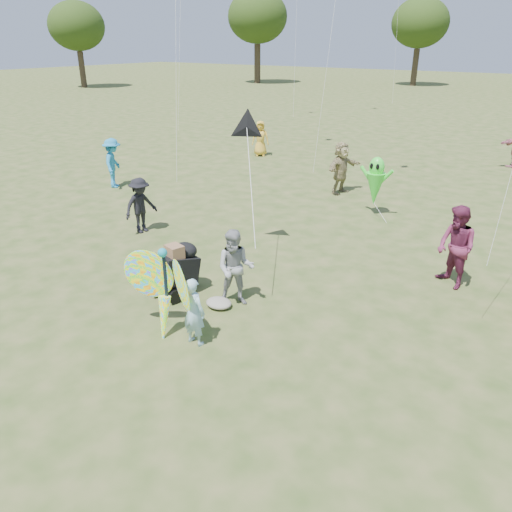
{
  "coord_description": "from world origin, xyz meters",
  "views": [
    {
      "loc": [
        4.63,
        -5.5,
        4.83
      ],
      "look_at": [
        -0.2,
        1.5,
        1.1
      ],
      "focal_mm": 35.0,
      "sensor_mm": 36.0,
      "label": 1
    }
  ],
  "objects_px": {
    "crowd_d": "(341,168)",
    "jogging_stroller": "(179,266)",
    "butterfly_kite": "(164,292)",
    "crowd_b": "(141,205)",
    "child_girl": "(194,312)",
    "alien_kite": "(375,183)",
    "adult_man": "(235,268)",
    "crowd_g": "(260,138)",
    "crowd_i": "(113,163)",
    "crowd_e": "(456,247)"
  },
  "relations": [
    {
      "from": "child_girl",
      "to": "butterfly_kite",
      "type": "bearing_deg",
      "value": 3.34
    },
    {
      "from": "crowd_b",
      "to": "crowd_d",
      "type": "distance_m",
      "value": 6.98
    },
    {
      "from": "butterfly_kite",
      "to": "alien_kite",
      "type": "xyz_separation_m",
      "value": [
        0.48,
        8.16,
        0.14
      ]
    },
    {
      "from": "crowd_d",
      "to": "jogging_stroller",
      "type": "distance_m",
      "value": 8.49
    },
    {
      "from": "crowd_i",
      "to": "alien_kite",
      "type": "xyz_separation_m",
      "value": [
        8.67,
        2.24,
        0.12
      ]
    },
    {
      "from": "crowd_b",
      "to": "crowd_d",
      "type": "height_order",
      "value": "crowd_d"
    },
    {
      "from": "crowd_b",
      "to": "crowd_g",
      "type": "relative_size",
      "value": 0.98
    },
    {
      "from": "child_girl",
      "to": "butterfly_kite",
      "type": "height_order",
      "value": "butterfly_kite"
    },
    {
      "from": "crowd_b",
      "to": "crowd_e",
      "type": "height_order",
      "value": "crowd_e"
    },
    {
      "from": "child_girl",
      "to": "alien_kite",
      "type": "height_order",
      "value": "alien_kite"
    },
    {
      "from": "crowd_i",
      "to": "alien_kite",
      "type": "height_order",
      "value": "alien_kite"
    },
    {
      "from": "crowd_b",
      "to": "crowd_g",
      "type": "distance_m",
      "value": 10.09
    },
    {
      "from": "jogging_stroller",
      "to": "crowd_g",
      "type": "bearing_deg",
      "value": 132.01
    },
    {
      "from": "crowd_b",
      "to": "crowd_d",
      "type": "bearing_deg",
      "value": -14.75
    },
    {
      "from": "alien_kite",
      "to": "crowd_d",
      "type": "bearing_deg",
      "value": 139.27
    },
    {
      "from": "crowd_b",
      "to": "crowd_d",
      "type": "relative_size",
      "value": 0.87
    },
    {
      "from": "child_girl",
      "to": "crowd_e",
      "type": "xyz_separation_m",
      "value": [
        3.02,
        4.73,
        0.26
      ]
    },
    {
      "from": "adult_man",
      "to": "crowd_e",
      "type": "height_order",
      "value": "crowd_e"
    },
    {
      "from": "jogging_stroller",
      "to": "butterfly_kite",
      "type": "height_order",
      "value": "butterfly_kite"
    },
    {
      "from": "crowd_e",
      "to": "jogging_stroller",
      "type": "distance_m",
      "value": 5.69
    },
    {
      "from": "crowd_d",
      "to": "crowd_e",
      "type": "relative_size",
      "value": 0.98
    },
    {
      "from": "child_girl",
      "to": "crowd_g",
      "type": "distance_m",
      "value": 14.98
    },
    {
      "from": "adult_man",
      "to": "crowd_d",
      "type": "xyz_separation_m",
      "value": [
        -1.71,
        8.18,
        0.09
      ]
    },
    {
      "from": "adult_man",
      "to": "crowd_d",
      "type": "height_order",
      "value": "crowd_d"
    },
    {
      "from": "crowd_b",
      "to": "crowd_g",
      "type": "xyz_separation_m",
      "value": [
        -2.74,
        9.71,
        0.02
      ]
    },
    {
      "from": "adult_man",
      "to": "jogging_stroller",
      "type": "height_order",
      "value": "adult_man"
    },
    {
      "from": "child_girl",
      "to": "crowd_g",
      "type": "relative_size",
      "value": 0.81
    },
    {
      "from": "crowd_g",
      "to": "crowd_e",
      "type": "bearing_deg",
      "value": -71.88
    },
    {
      "from": "butterfly_kite",
      "to": "crowd_b",
      "type": "bearing_deg",
      "value": 140.99
    },
    {
      "from": "crowd_i",
      "to": "jogging_stroller",
      "type": "distance_m",
      "value": 8.7
    },
    {
      "from": "jogging_stroller",
      "to": "crowd_e",
      "type": "bearing_deg",
      "value": 53.11
    },
    {
      "from": "crowd_e",
      "to": "crowd_b",
      "type": "bearing_deg",
      "value": -132.25
    },
    {
      "from": "crowd_d",
      "to": "crowd_g",
      "type": "height_order",
      "value": "crowd_d"
    },
    {
      "from": "crowd_b",
      "to": "alien_kite",
      "type": "distance_m",
      "value": 6.67
    },
    {
      "from": "child_girl",
      "to": "crowd_b",
      "type": "height_order",
      "value": "crowd_b"
    },
    {
      "from": "butterfly_kite",
      "to": "crowd_i",
      "type": "bearing_deg",
      "value": 144.1
    },
    {
      "from": "crowd_g",
      "to": "alien_kite",
      "type": "distance_m",
      "value": 8.8
    },
    {
      "from": "crowd_e",
      "to": "crowd_d",
      "type": "bearing_deg",
      "value": 172.21
    },
    {
      "from": "adult_man",
      "to": "crowd_g",
      "type": "distance_m",
      "value": 13.54
    },
    {
      "from": "crowd_b",
      "to": "crowd_e",
      "type": "bearing_deg",
      "value": -70.92
    },
    {
      "from": "crowd_b",
      "to": "crowd_e",
      "type": "relative_size",
      "value": 0.85
    },
    {
      "from": "crowd_i",
      "to": "crowd_e",
      "type": "bearing_deg",
      "value": -131.85
    },
    {
      "from": "adult_man",
      "to": "crowd_g",
      "type": "bearing_deg",
      "value": 92.98
    },
    {
      "from": "jogging_stroller",
      "to": "alien_kite",
      "type": "distance_m",
      "value": 7.03
    },
    {
      "from": "child_girl",
      "to": "crowd_b",
      "type": "xyz_separation_m",
      "value": [
        -4.72,
        3.28,
        0.13
      ]
    },
    {
      "from": "child_girl",
      "to": "alien_kite",
      "type": "xyz_separation_m",
      "value": [
        -0.13,
        8.12,
        0.35
      ]
    },
    {
      "from": "crowd_i",
      "to": "crowd_b",
      "type": "bearing_deg",
      "value": -158.79
    },
    {
      "from": "crowd_b",
      "to": "alien_kite",
      "type": "height_order",
      "value": "alien_kite"
    },
    {
      "from": "crowd_b",
      "to": "jogging_stroller",
      "type": "height_order",
      "value": "crowd_b"
    },
    {
      "from": "crowd_b",
      "to": "alien_kite",
      "type": "xyz_separation_m",
      "value": [
        4.58,
        4.84,
        0.22
      ]
    }
  ]
}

